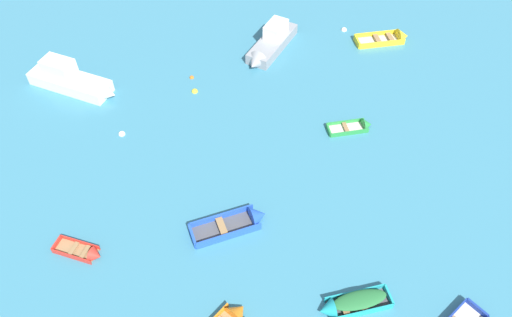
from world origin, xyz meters
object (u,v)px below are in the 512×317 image
at_px(rowboat_yellow_foreground_center, 392,38).
at_px(mooring_buoy_near_foreground, 122,134).
at_px(rowboat_red_center, 87,253).
at_px(mooring_buoy_between_boats_right, 195,92).
at_px(rowboat_green_near_right, 359,126).
at_px(motor_launch_white_far_left, 74,81).
at_px(mooring_buoy_trailing, 344,30).
at_px(rowboat_turquoise_outer_left, 348,304).
at_px(rowboat_blue_midfield_left, 243,221).
at_px(motor_launch_grey_cluster_inner, 270,44).
at_px(mooring_buoy_far_field, 192,78).

relative_size(rowboat_yellow_foreground_center, mooring_buoy_near_foreground, 9.84).
distance_m(rowboat_yellow_foreground_center, mooring_buoy_near_foreground, 22.48).
xyz_separation_m(rowboat_red_center, mooring_buoy_near_foreground, (1.05, 9.06, -0.16)).
height_order(mooring_buoy_near_foreground, mooring_buoy_between_boats_right, mooring_buoy_between_boats_right).
xyz_separation_m(rowboat_yellow_foreground_center, mooring_buoy_near_foreground, (-20.72, -8.73, -0.22)).
xyz_separation_m(rowboat_green_near_right, rowboat_yellow_foreground_center, (4.91, 9.54, 0.06)).
distance_m(rowboat_red_center, mooring_buoy_near_foreground, 9.12).
bearing_deg(motor_launch_white_far_left, mooring_buoy_near_foreground, -53.45).
distance_m(motor_launch_white_far_left, mooring_buoy_between_boats_right, 8.63).
distance_m(rowboat_green_near_right, mooring_buoy_trailing, 11.34).
height_order(rowboat_green_near_right, rowboat_turquoise_outer_left, rowboat_turquoise_outer_left).
xyz_separation_m(rowboat_green_near_right, motor_launch_white_far_left, (-19.48, 5.76, 0.57)).
bearing_deg(mooring_buoy_between_boats_right, mooring_buoy_trailing, 28.20).
relative_size(rowboat_blue_midfield_left, mooring_buoy_between_boats_right, 10.05).
height_order(motor_launch_grey_cluster_inner, rowboat_yellow_foreground_center, motor_launch_grey_cluster_inner).
distance_m(rowboat_yellow_foreground_center, mooring_buoy_trailing, 3.97).
height_order(rowboat_turquoise_outer_left, mooring_buoy_trailing, rowboat_turquoise_outer_left).
xyz_separation_m(motor_launch_white_far_left, mooring_buoy_trailing, (20.82, 5.50, -0.72)).
xyz_separation_m(motor_launch_grey_cluster_inner, mooring_buoy_trailing, (6.38, 2.24, -0.63)).
xyz_separation_m(motor_launch_white_far_left, rowboat_turquoise_outer_left, (16.09, -18.24, -0.39)).
relative_size(rowboat_red_center, mooring_buoy_trailing, 6.20).
xyz_separation_m(rowboat_yellow_foreground_center, mooring_buoy_far_field, (-16.07, -3.28, -0.22)).
xyz_separation_m(mooring_buoy_trailing, mooring_buoy_near_foreground, (-17.15, -10.45, 0.00)).
bearing_deg(mooring_buoy_far_field, mooring_buoy_near_foreground, -130.43).
height_order(rowboat_green_near_right, mooring_buoy_trailing, rowboat_green_near_right).
xyz_separation_m(rowboat_green_near_right, rowboat_blue_midfield_left, (-8.28, -6.99, 0.09)).
xyz_separation_m(rowboat_blue_midfield_left, mooring_buoy_between_boats_right, (-2.67, 11.65, -0.24)).
distance_m(rowboat_turquoise_outer_left, rowboat_blue_midfield_left, 7.35).
bearing_deg(rowboat_green_near_right, rowboat_yellow_foreground_center, 62.76).
xyz_separation_m(mooring_buoy_far_field, mooring_buoy_between_boats_right, (0.21, -1.59, 0.00)).
bearing_deg(mooring_buoy_trailing, rowboat_yellow_foreground_center, -25.83).
distance_m(rowboat_green_near_right, mooring_buoy_between_boats_right, 11.91).
bearing_deg(motor_launch_white_far_left, rowboat_yellow_foreground_center, 8.80).
bearing_deg(mooring_buoy_far_field, mooring_buoy_between_boats_right, -82.41).
distance_m(mooring_buoy_near_foreground, mooring_buoy_between_boats_right, 6.20).
bearing_deg(mooring_buoy_between_boats_right, rowboat_green_near_right, -23.09).
relative_size(motor_launch_grey_cluster_inner, rowboat_green_near_right, 1.95).
relative_size(motor_launch_grey_cluster_inner, mooring_buoy_near_foreground, 13.51).
distance_m(rowboat_blue_midfield_left, mooring_buoy_far_field, 13.56).
bearing_deg(rowboat_blue_midfield_left, mooring_buoy_near_foreground, 134.01).
bearing_deg(rowboat_green_near_right, mooring_buoy_far_field, 150.73).
height_order(rowboat_blue_midfield_left, mooring_buoy_far_field, rowboat_blue_midfield_left).
height_order(motor_launch_white_far_left, mooring_buoy_far_field, motor_launch_white_far_left).
distance_m(rowboat_turquoise_outer_left, mooring_buoy_near_foreground, 18.19).
bearing_deg(rowboat_green_near_right, mooring_buoy_between_boats_right, 156.91).
height_order(rowboat_yellow_foreground_center, rowboat_red_center, rowboat_yellow_foreground_center).
distance_m(rowboat_yellow_foreground_center, mooring_buoy_between_boats_right, 16.59).
bearing_deg(mooring_buoy_far_field, rowboat_turquoise_outer_left, -67.46).
bearing_deg(rowboat_turquoise_outer_left, motor_launch_white_far_left, 131.42).
height_order(rowboat_turquoise_outer_left, mooring_buoy_far_field, rowboat_turquoise_outer_left).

